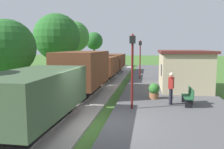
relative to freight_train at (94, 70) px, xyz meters
The scene contains 16 objects.
ground_plane 9.31m from the freight_train, 74.86° to the right, with size 160.00×160.00×0.00m, color #3D6628.
platform_slab 10.58m from the freight_train, 57.73° to the right, with size 6.00×60.00×0.25m, color #4C4C4F.
track_ballast 8.98m from the freight_train, 90.00° to the right, with size 3.80×60.00×0.12m, color gray.
rail_near 8.99m from the freight_train, 85.36° to the right, with size 0.07×60.00×0.14m, color slate.
rail_far 8.99m from the freight_train, 94.64° to the right, with size 0.07×60.00×0.14m, color slate.
freight_train is the anchor object (origin of this frame).
station_hut 6.81m from the freight_train, ahead, with size 3.50×5.80×2.78m.
bench_near_hut 8.41m from the freight_train, 40.32° to the right, with size 0.42×1.50×0.91m.
person_waiting 7.71m from the freight_train, 44.72° to the right, with size 0.34×0.43×1.71m.
potted_planter 6.28m from the freight_train, 41.96° to the right, with size 0.64×0.64×0.92m.
lamp_post_near 7.57m from the freight_train, 62.02° to the right, with size 0.28×0.28×3.70m.
lamp_post_far 5.70m from the freight_train, 50.89° to the left, with size 0.28×0.28×3.70m.
tree_trackside_mid 6.48m from the freight_train, 139.91° to the right, with size 3.67×3.67×5.07m.
tree_trackside_far 7.30m from the freight_train, 136.78° to the left, with size 4.68×4.68×6.63m.
tree_field_left 14.08m from the freight_train, 114.59° to the left, with size 4.15×4.15×6.74m.
tree_field_distant 20.22m from the freight_train, 103.29° to the left, with size 2.87×2.87×5.69m.
Camera 1 is at (1.85, -8.80, 3.30)m, focal length 36.71 mm.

